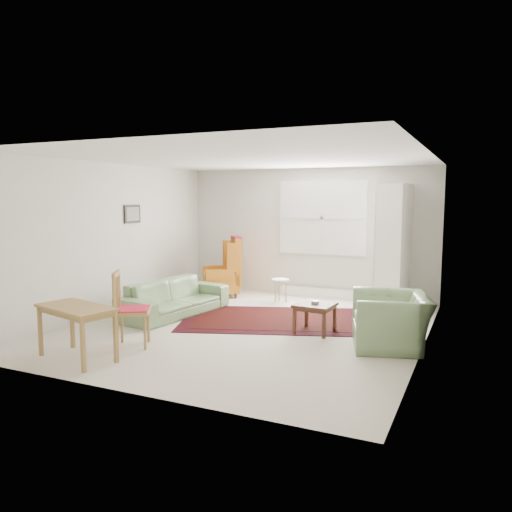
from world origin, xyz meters
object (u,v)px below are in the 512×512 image
at_px(armchair, 391,315).
at_px(cabinet, 394,246).
at_px(wingback_chair, 221,266).
at_px(desk, 77,333).
at_px(desk_chair, 133,309).
at_px(sofa, 174,291).
at_px(stool, 280,290).
at_px(coffee_table, 315,318).

height_order(armchair, cabinet, cabinet).
xyz_separation_m(armchair, wingback_chair, (-3.61, 2.01, 0.18)).
relative_size(desk, desk_chair, 1.04).
relative_size(sofa, cabinet, 0.91).
bearing_deg(stool, desk_chair, -102.06).
xyz_separation_m(coffee_table, desk_chair, (-1.97, -1.60, 0.28)).
height_order(armchair, wingback_chair, wingback_chair).
relative_size(armchair, wingback_chair, 0.90).
bearing_deg(desk_chair, cabinet, -65.04).
distance_m(coffee_table, desk_chair, 2.56).
relative_size(sofa, desk_chair, 2.00).
bearing_deg(cabinet, wingback_chair, -168.48).
distance_m(desk, desk_chair, 0.78).
bearing_deg(coffee_table, sofa, 178.07).
bearing_deg(armchair, sofa, -111.14).
bearing_deg(sofa, desk, -166.38).
height_order(coffee_table, stool, stool).
bearing_deg(desk, sofa, 95.01).
xyz_separation_m(sofa, desk_chair, (0.48, -1.69, 0.10)).
xyz_separation_m(sofa, armchair, (3.55, -0.31, 0.02)).
height_order(wingback_chair, cabinet, cabinet).
xyz_separation_m(sofa, stool, (1.20, 1.70, -0.18)).
relative_size(wingback_chair, desk_chair, 1.19).
xyz_separation_m(armchair, cabinet, (-0.37, 2.42, 0.67)).
bearing_deg(desk, cabinet, 56.63).
distance_m(wingback_chair, desk_chair, 3.44).
height_order(wingback_chair, stool, wingback_chair).
bearing_deg(coffee_table, armchair, -11.61).
relative_size(wingback_chair, desk, 1.15).
height_order(cabinet, desk_chair, cabinet).
height_order(coffee_table, desk, desk).
distance_m(wingback_chair, stool, 1.31).
xyz_separation_m(wingback_chair, cabinet, (3.23, 0.41, 0.49)).
xyz_separation_m(stool, desk_chair, (-0.72, -3.39, 0.28)).
bearing_deg(desk_chair, wingback_chair, -20.68).
distance_m(sofa, stool, 2.09).
bearing_deg(sofa, cabinet, -47.78).
relative_size(sofa, stool, 4.54).
relative_size(armchair, desk, 1.04).
bearing_deg(wingback_chair, coffee_table, 18.98).
height_order(stool, desk_chair, desk_chair).
bearing_deg(armchair, coffee_table, -117.78).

